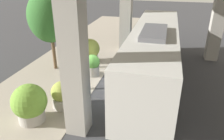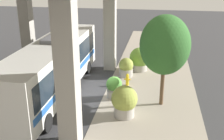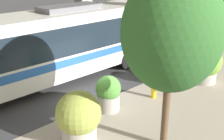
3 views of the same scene
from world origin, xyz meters
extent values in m
plane|color=#38383A|center=(0.00, 0.00, 0.00)|extent=(80.00, 80.00, 0.00)
cube|color=gray|center=(-3.00, 0.00, 0.01)|extent=(6.00, 40.00, 0.02)
cube|color=#9E998E|center=(0.50, -5.31, 3.71)|extent=(0.90, 0.90, 7.43)
cube|color=#9E998E|center=(0.50, 5.31, 3.71)|extent=(0.90, 0.90, 7.43)
cube|color=#9E998E|center=(7.50, 5.31, 3.71)|extent=(0.90, 0.90, 7.43)
cube|color=silver|center=(3.24, 0.15, 1.95)|extent=(2.57, 12.52, 3.00)
cube|color=#19232D|center=(3.24, 0.15, 2.31)|extent=(2.61, 11.52, 1.32)
cube|color=#2659A5|center=(3.24, 0.15, 1.35)|extent=(2.61, 11.89, 0.36)
cube|color=slate|center=(3.24, -1.10, 3.57)|extent=(1.29, 3.13, 0.24)
cylinder|color=black|center=(2.03, 4.53, 0.50)|extent=(0.28, 1.00, 1.00)
cylinder|color=black|center=(4.44, 4.53, 0.50)|extent=(0.28, 1.00, 1.00)
cylinder|color=black|center=(2.03, -3.92, 0.50)|extent=(0.28, 1.00, 1.00)
cylinder|color=black|center=(4.44, -3.92, 0.50)|extent=(0.28, 1.00, 1.00)
cylinder|color=gold|center=(-1.32, -2.06, 0.35)|extent=(0.22, 0.22, 0.70)
sphere|color=gold|center=(-1.32, -2.06, 0.77)|extent=(0.21, 0.21, 0.21)
cylinder|color=gold|center=(-1.48, -2.06, 0.46)|extent=(0.13, 0.10, 0.10)
cylinder|color=gold|center=(-1.15, -2.06, 0.46)|extent=(0.13, 0.10, 0.10)
cylinder|color=#9E998E|center=(-0.72, 0.13, 0.34)|extent=(0.91, 0.91, 0.68)
sphere|color=#4C8C38|center=(-0.72, 0.13, 0.96)|extent=(1.01, 1.01, 1.01)
sphere|color=#BF334C|center=(-0.61, 0.04, 0.81)|extent=(0.32, 0.32, 0.32)
cylinder|color=#9E998E|center=(-1.91, -5.28, 0.32)|extent=(1.23, 1.23, 0.64)
sphere|color=olive|center=(-1.91, -5.28, 1.08)|extent=(1.63, 1.63, 1.63)
sphere|color=#BF334C|center=(-1.76, -5.40, 0.81)|extent=(0.43, 0.43, 0.43)
cylinder|color=#9E998E|center=(-1.66, 2.32, 0.34)|extent=(1.14, 1.14, 0.68)
sphere|color=olive|center=(-1.66, 2.32, 1.09)|extent=(1.47, 1.47, 1.47)
sphere|color=orange|center=(-1.51, 2.21, 0.84)|extent=(0.40, 0.40, 0.40)
cylinder|color=#9E998E|center=(-1.00, -3.85, 0.30)|extent=(1.05, 1.05, 0.60)
sphere|color=olive|center=(-1.00, -3.85, 0.90)|extent=(1.10, 1.10, 1.10)
sphere|color=#993F8C|center=(-0.87, -3.96, 0.74)|extent=(0.37, 0.37, 0.37)
cylinder|color=brown|center=(-3.70, 0.49, 1.44)|extent=(0.23, 0.23, 2.89)
ellipsoid|color=#2D6028|center=(-3.70, 0.49, 3.76)|extent=(2.89, 2.89, 3.47)
camera|label=1|loc=(3.86, -12.55, 6.59)|focal=35.00mm
camera|label=2|loc=(-3.33, 16.20, 7.93)|focal=45.00mm
camera|label=3|loc=(-8.04, 7.04, 5.53)|focal=45.00mm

